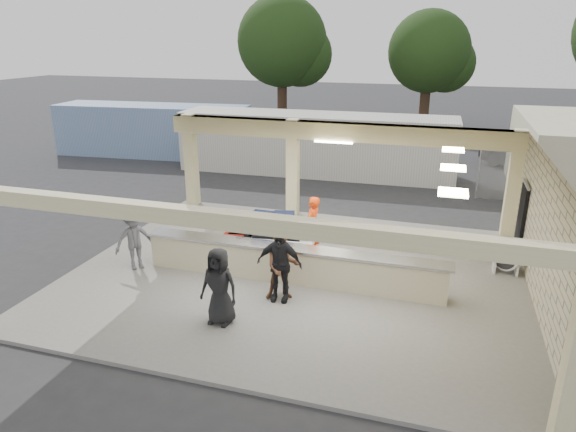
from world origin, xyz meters
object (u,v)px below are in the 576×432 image
(passenger_c, at_px, (135,239))
(car_white_a, at_px, (567,163))
(luggage_cart, at_px, (269,234))
(passenger_b, at_px, (279,264))
(drum_fan, at_px, (507,255))
(baggage_handler, at_px, (312,227))
(container_white, at_px, (315,144))
(baggage_counter, at_px, (291,264))
(passenger_a, at_px, (282,266))
(passenger_d, at_px, (219,286))
(car_dark, at_px, (529,156))
(container_blue, at_px, (153,130))

(passenger_c, relative_size, car_white_a, 0.37)
(luggage_cart, xyz_separation_m, passenger_b, (1.01, -2.16, 0.15))
(car_white_a, bearing_deg, drum_fan, 167.60)
(baggage_handler, xyz_separation_m, passenger_b, (-0.09, -2.84, 0.04))
(baggage_handler, bearing_deg, container_white, -156.91)
(baggage_counter, height_order, passenger_c, passenger_c)
(baggage_counter, height_order, luggage_cart, luggage_cart)
(luggage_cart, bearing_deg, passenger_a, -67.09)
(luggage_cart, xyz_separation_m, passenger_c, (-3.36, -1.61, 0.07))
(passenger_b, relative_size, passenger_d, 1.06)
(passenger_b, height_order, passenger_d, passenger_b)
(baggage_handler, xyz_separation_m, container_white, (-2.37, 9.81, 0.39))
(luggage_cart, relative_size, car_dark, 0.57)
(car_dark, xyz_separation_m, container_white, (-9.85, -3.36, 0.64))
(luggage_cart, bearing_deg, container_blue, 128.25)
(drum_fan, bearing_deg, container_white, 169.33)
(drum_fan, xyz_separation_m, passenger_c, (-9.84, -2.73, 0.36))
(car_dark, bearing_deg, baggage_counter, -165.19)
(baggage_handler, distance_m, car_white_a, 15.32)
(drum_fan, distance_m, passenger_c, 10.22)
(baggage_counter, distance_m, drum_fan, 5.94)
(passenger_c, bearing_deg, passenger_a, -54.62)
(drum_fan, height_order, passenger_a, passenger_a)
(passenger_d, xyz_separation_m, car_dark, (8.52, 17.40, -0.24))
(baggage_counter, bearing_deg, car_dark, 63.10)
(car_white_a, bearing_deg, car_dark, 67.47)
(baggage_handler, xyz_separation_m, passenger_c, (-4.46, -2.29, -0.04))
(baggage_counter, height_order, container_white, container_white)
(passenger_d, height_order, container_blue, container_blue)
(luggage_cart, distance_m, drum_fan, 6.59)
(passenger_a, relative_size, passenger_b, 0.91)
(luggage_cart, height_order, passenger_c, passenger_c)
(container_white, bearing_deg, passenger_c, -101.04)
(passenger_d, bearing_deg, baggage_handler, 80.43)
(drum_fan, height_order, passenger_c, passenger_c)
(passenger_a, bearing_deg, container_blue, 108.48)
(car_white_a, xyz_separation_m, container_blue, (-20.81, -1.39, 0.69))
(luggage_cart, height_order, car_dark, luggage_cart)
(passenger_a, distance_m, passenger_c, 4.44)
(luggage_cart, relative_size, container_white, 0.20)
(passenger_d, xyz_separation_m, container_white, (-1.33, 14.04, 0.40))
(passenger_d, relative_size, container_white, 0.14)
(luggage_cart, height_order, passenger_a, passenger_a)
(passenger_d, bearing_deg, container_white, 99.73)
(passenger_a, distance_m, container_blue, 18.10)
(baggage_counter, bearing_deg, passenger_d, -110.83)
(baggage_counter, height_order, container_blue, container_blue)
(passenger_a, xyz_separation_m, car_white_a, (9.03, 15.14, -0.29))
(passenger_c, relative_size, container_blue, 0.17)
(car_dark, height_order, container_blue, container_blue)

